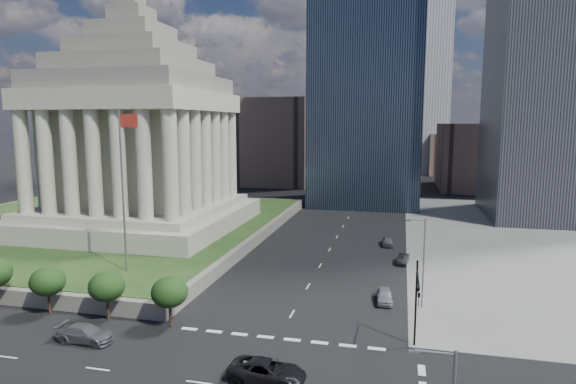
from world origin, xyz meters
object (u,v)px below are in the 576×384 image
(street_lamp_north, at_px, (422,258))
(parked_sedan_far, at_px, (388,241))
(traffic_signal_ne, at_px, (417,297))
(pickup_truck, at_px, (267,371))
(parked_sedan_near, at_px, (384,296))
(parked_sedan_mid, at_px, (403,259))
(war_memorial, at_px, (136,116))
(suv_grey, at_px, (85,333))
(flagpole, at_px, (124,181))

(street_lamp_north, height_order, parked_sedan_far, street_lamp_north)
(traffic_signal_ne, bearing_deg, pickup_truck, -147.37)
(parked_sedan_far, bearing_deg, traffic_signal_ne, -87.26)
(parked_sedan_near, bearing_deg, parked_sedan_mid, 77.70)
(traffic_signal_ne, height_order, street_lamp_north, street_lamp_north)
(parked_sedan_near, bearing_deg, traffic_signal_ne, -80.65)
(war_memorial, height_order, parked_sedan_near, war_memorial)
(parked_sedan_mid, bearing_deg, parked_sedan_far, 111.61)
(war_memorial, height_order, traffic_signal_ne, war_memorial)
(suv_grey, distance_m, parked_sedan_mid, 43.46)
(war_memorial, bearing_deg, flagpole, -63.11)
(flagpole, relative_size, traffic_signal_ne, 2.50)
(flagpole, bearing_deg, war_memorial, 116.89)
(traffic_signal_ne, height_order, suv_grey, traffic_signal_ne)
(street_lamp_north, bearing_deg, traffic_signal_ne, -94.19)
(flagpole, bearing_deg, suv_grey, -72.56)
(parked_sedan_near, height_order, parked_sedan_far, parked_sedan_near)
(war_memorial, distance_m, parked_sedan_mid, 50.39)
(war_memorial, distance_m, street_lamp_north, 54.92)
(flagpole, xyz_separation_m, traffic_signal_ne, (34.33, -10.30, -7.86))
(street_lamp_north, bearing_deg, suv_grey, -152.61)
(flagpole, xyz_separation_m, parked_sedan_mid, (33.33, 17.84, -12.47))
(flagpole, relative_size, parked_sedan_mid, 5.10)
(suv_grey, height_order, parked_sedan_near, suv_grey)
(suv_grey, bearing_deg, parked_sedan_near, -56.92)
(flagpole, relative_size, pickup_truck, 3.25)
(parked_sedan_far, bearing_deg, war_memorial, -177.53)
(suv_grey, bearing_deg, parked_sedan_mid, -40.13)
(parked_sedan_near, xyz_separation_m, parked_sedan_mid, (2.07, 16.08, -0.10))
(flagpole, distance_m, parked_sedan_mid, 39.81)
(street_lamp_north, distance_m, pickup_truck, 22.74)
(traffic_signal_ne, distance_m, parked_sedan_mid, 28.54)
(street_lamp_north, height_order, parked_sedan_mid, street_lamp_north)
(traffic_signal_ne, xyz_separation_m, suv_grey, (-29.68, -4.50, -4.45))
(street_lamp_north, relative_size, suv_grey, 1.82)
(parked_sedan_near, bearing_deg, suv_grey, -153.04)
(flagpole, height_order, street_lamp_north, flagpole)
(street_lamp_north, height_order, parked_sedan_near, street_lamp_north)
(suv_grey, xyz_separation_m, parked_sedan_near, (26.60, 16.57, -0.05))
(flagpole, bearing_deg, parked_sedan_mid, 28.17)
(street_lamp_north, relative_size, parked_sedan_far, 2.29)
(war_memorial, bearing_deg, parked_sedan_mid, -7.70)
(pickup_truck, bearing_deg, war_memorial, 44.05)
(street_lamp_north, relative_size, pickup_truck, 1.63)
(street_lamp_north, bearing_deg, flagpole, -178.37)
(pickup_truck, bearing_deg, flagpole, 56.41)
(war_memorial, relative_size, parked_sedan_near, 8.86)
(pickup_truck, height_order, suv_grey, pickup_truck)
(war_memorial, bearing_deg, pickup_truck, -49.81)
(war_memorial, bearing_deg, parked_sedan_near, -27.12)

